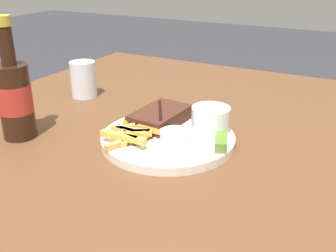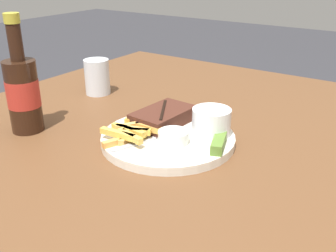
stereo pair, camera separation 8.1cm
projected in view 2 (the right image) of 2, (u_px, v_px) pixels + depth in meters
name	position (u px, v px, depth m)	size (l,w,h in m)	color
dining_table	(168.00, 172.00, 0.85)	(1.29, 1.16, 0.73)	brown
dinner_plate	(168.00, 139.00, 0.82)	(0.28, 0.28, 0.02)	silver
steak_portion	(163.00, 117.00, 0.86)	(0.15, 0.10, 0.03)	#472319
fries_pile	(133.00, 131.00, 0.80)	(0.15, 0.12, 0.02)	#EAA14B
coleslaw_cup	(211.00, 121.00, 0.80)	(0.08, 0.08, 0.06)	white
dipping_sauce_cup	(173.00, 136.00, 0.77)	(0.06, 0.06, 0.03)	silver
pickle_spear	(219.00, 143.00, 0.76)	(0.08, 0.05, 0.02)	#567A2D
fork_utensil	(138.00, 143.00, 0.78)	(0.13, 0.06, 0.00)	#B7B7BC
knife_utensil	(158.00, 129.00, 0.84)	(0.09, 0.16, 0.01)	#B7B7BC
beer_bottle	(23.00, 91.00, 0.85)	(0.07, 0.07, 0.26)	black
drinking_glass	(97.00, 77.00, 1.10)	(0.07, 0.07, 0.10)	silver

